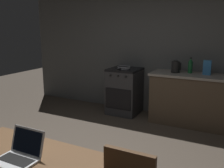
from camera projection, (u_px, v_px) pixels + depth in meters
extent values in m
cube|color=#515353|center=(169.00, 50.00, 4.86)|extent=(6.40, 0.10, 2.56)
cube|color=#4C3D2D|center=(213.00, 103.00, 4.35)|extent=(2.10, 0.60, 0.88)
cube|color=gray|center=(215.00, 77.00, 4.25)|extent=(2.16, 0.64, 0.04)
cube|color=#2D2D30|center=(125.00, 92.00, 5.09)|extent=(0.60, 0.60, 0.88)
cube|color=black|center=(125.00, 69.00, 4.99)|extent=(0.60, 0.60, 0.04)
cube|color=black|center=(118.00, 99.00, 4.84)|extent=(0.54, 0.01, 0.40)
cylinder|color=black|center=(110.00, 75.00, 4.81)|extent=(0.04, 0.02, 0.04)
cylinder|color=black|center=(118.00, 76.00, 4.74)|extent=(0.04, 0.02, 0.04)
cylinder|color=black|center=(126.00, 77.00, 4.67)|extent=(0.04, 0.02, 0.04)
cube|color=brown|center=(16.00, 163.00, 1.94)|extent=(1.31, 0.85, 0.04)
cylinder|color=brown|center=(5.00, 164.00, 2.60)|extent=(0.05, 0.05, 0.68)
cube|color=silver|center=(15.00, 162.00, 1.90)|extent=(0.32, 0.22, 0.02)
cube|color=black|center=(16.00, 160.00, 1.92)|extent=(0.28, 0.12, 0.00)
cube|color=silver|center=(28.00, 141.00, 2.00)|extent=(0.32, 0.07, 0.20)
cube|color=black|center=(27.00, 141.00, 2.00)|extent=(0.29, 0.06, 0.18)
cylinder|color=black|center=(175.00, 72.00, 4.54)|extent=(0.16, 0.16, 0.02)
cylinder|color=black|center=(176.00, 66.00, 4.52)|extent=(0.15, 0.15, 0.18)
cylinder|color=black|center=(176.00, 61.00, 4.50)|extent=(0.09, 0.09, 0.02)
cube|color=black|center=(181.00, 66.00, 4.48)|extent=(0.02, 0.02, 0.13)
cylinder|color=gray|center=(124.00, 68.00, 4.98)|extent=(0.25, 0.25, 0.01)
torus|color=gray|center=(124.00, 67.00, 4.97)|extent=(0.27, 0.27, 0.02)
cylinder|color=black|center=(119.00, 69.00, 4.79)|extent=(0.02, 0.18, 0.02)
cube|color=#3372B2|center=(207.00, 68.00, 4.29)|extent=(0.13, 0.05, 0.25)
cylinder|color=#19592D|center=(190.00, 67.00, 4.48)|extent=(0.08, 0.08, 0.20)
cone|color=#19592D|center=(191.00, 60.00, 4.45)|extent=(0.08, 0.08, 0.06)
cylinder|color=black|center=(191.00, 58.00, 4.44)|extent=(0.04, 0.04, 0.02)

